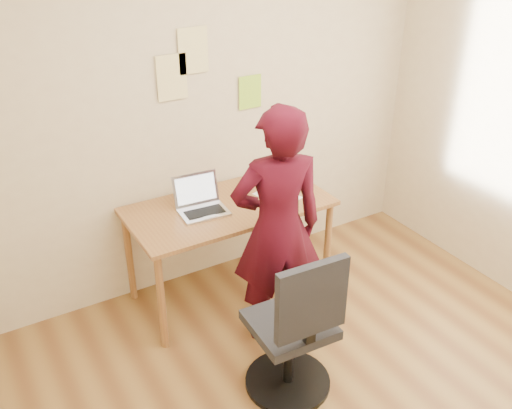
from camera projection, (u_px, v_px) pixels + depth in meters
room at (380, 207)px, 2.62m from camera, size 3.58×3.58×2.78m
desk at (229, 216)px, 3.97m from camera, size 1.40×0.70×0.74m
laptop at (201, 203)px, 3.84m from camera, size 0.34×0.30×0.23m
paper_sheet at (278, 196)px, 4.05m from camera, size 0.28×0.35×0.00m
phone at (276, 204)px, 3.93m from camera, size 0.08×0.12×0.01m
wall_note_left at (172, 78)px, 3.71m from camera, size 0.21×0.00×0.30m
wall_note_mid at (193, 51)px, 3.71m from camera, size 0.21×0.00×0.30m
wall_note_right at (250, 92)px, 4.07m from camera, size 0.18×0.00×0.24m
office_chair at (295, 335)px, 3.22m from camera, size 0.52×0.52×0.99m
person at (277, 228)px, 3.52m from camera, size 0.67×0.52×1.61m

